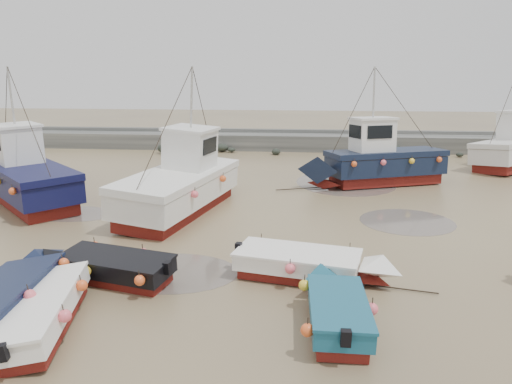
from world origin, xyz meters
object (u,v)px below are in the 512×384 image
(dinghy_4, at_px, (106,263))
(dinghy_0, at_px, (46,303))
(dinghy_1, at_px, (14,290))
(cabin_boat_2, at_px, (376,160))
(dinghy_2, at_px, (336,304))
(person, at_px, (178,193))
(cabin_boat_1, at_px, (184,181))
(cabin_boat_0, at_px, (24,174))
(dinghy_5, at_px, (310,262))

(dinghy_4, bearing_deg, dinghy_0, -175.63)
(dinghy_1, distance_m, cabin_boat_2, 19.28)
(dinghy_2, distance_m, person, 14.65)
(dinghy_4, xyz_separation_m, cabin_boat_1, (0.52, 7.81, 0.76))
(dinghy_2, xyz_separation_m, cabin_boat_1, (-6.11, 9.87, 0.75))
(dinghy_0, height_order, cabin_boat_0, cabin_boat_0)
(dinghy_0, distance_m, cabin_boat_1, 10.53)
(cabin_boat_1, relative_size, cabin_boat_2, 1.19)
(dinghy_4, relative_size, cabin_boat_0, 0.66)
(dinghy_4, bearing_deg, cabin_boat_2, -20.59)
(dinghy_2, relative_size, person, 3.01)
(cabin_boat_2, bearing_deg, dinghy_0, 127.49)
(dinghy_1, bearing_deg, cabin_boat_1, 73.17)
(cabin_boat_1, bearing_deg, dinghy_1, -90.19)
(dinghy_1, height_order, person, dinghy_1)
(cabin_boat_0, bearing_deg, dinghy_2, -82.57)
(dinghy_2, height_order, dinghy_4, same)
(cabin_boat_1, bearing_deg, dinghy_0, -83.06)
(dinghy_5, height_order, cabin_boat_2, cabin_boat_2)
(dinghy_1, distance_m, cabin_boat_0, 11.82)
(dinghy_0, height_order, dinghy_2, same)
(cabin_boat_0, relative_size, cabin_boat_1, 0.77)
(dinghy_1, bearing_deg, dinghy_0, -32.55)
(dinghy_0, xyz_separation_m, cabin_boat_2, (10.16, 16.20, 0.83))
(cabin_boat_2, bearing_deg, dinghy_1, 123.46)
(dinghy_1, height_order, dinghy_5, same)
(dinghy_1, height_order, cabin_boat_2, cabin_boat_2)
(cabin_boat_2, distance_m, person, 10.69)
(dinghy_4, bearing_deg, dinghy_2, -92.37)
(dinghy_1, xyz_separation_m, dinghy_5, (7.70, 2.65, 0.01))
(dinghy_2, bearing_deg, dinghy_0, -176.95)
(dinghy_1, xyz_separation_m, cabin_boat_1, (2.21, 9.81, 0.77))
(cabin_boat_1, bearing_deg, person, 122.66)
(dinghy_0, distance_m, dinghy_1, 1.35)
(dinghy_5, bearing_deg, cabin_boat_0, -107.98)
(dinghy_0, bearing_deg, cabin_boat_1, 73.12)
(dinghy_2, distance_m, cabin_boat_0, 17.40)
(cabin_boat_2, bearing_deg, person, 85.18)
(dinghy_1, relative_size, person, 3.67)
(dinghy_1, relative_size, dinghy_2, 1.22)
(cabin_boat_1, relative_size, person, 6.33)
(dinghy_5, distance_m, cabin_boat_0, 15.39)
(dinghy_2, relative_size, cabin_boat_0, 0.62)
(dinghy_1, height_order, cabin_boat_1, cabin_boat_1)
(dinghy_0, xyz_separation_m, dinghy_1, (-1.19, 0.64, 0.00))
(cabin_boat_2, bearing_deg, cabin_boat_0, 86.55)
(dinghy_1, xyz_separation_m, cabin_boat_0, (-5.58, 10.39, 0.79))
(cabin_boat_1, bearing_deg, dinghy_4, -81.35)
(dinghy_0, bearing_deg, cabin_boat_0, 110.22)
(dinghy_0, height_order, dinghy_1, same)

